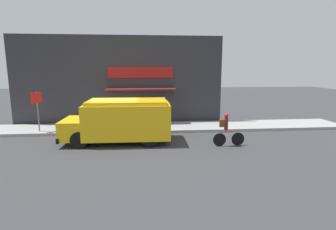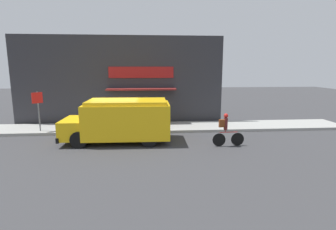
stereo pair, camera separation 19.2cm
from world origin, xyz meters
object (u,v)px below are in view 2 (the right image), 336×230
cyclist (226,130)px  stop_sign_post (38,105)px  trash_bin (152,118)px  school_bus (121,120)px

cyclist → stop_sign_post: (-9.80, 3.21, 0.88)m
cyclist → stop_sign_post: bearing=160.1°
cyclist → trash_bin: size_ratio=1.82×
stop_sign_post → trash_bin: 6.56m
trash_bin → stop_sign_post: bearing=-170.4°
school_bus → stop_sign_post: bearing=158.6°
trash_bin → school_bus: bearing=-117.4°
stop_sign_post → cyclist: bearing=-18.1°
school_bus → cyclist: school_bus is taller
school_bus → trash_bin: size_ratio=6.12×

